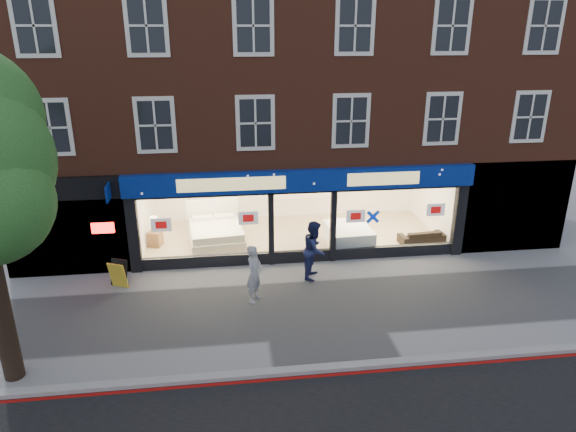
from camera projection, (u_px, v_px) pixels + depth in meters
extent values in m
plane|color=gray|center=(318.00, 307.00, 14.76)|extent=(120.00, 120.00, 0.00)
cube|color=#8C0A07|center=(342.00, 374.00, 11.87)|extent=(60.00, 0.10, 0.01)
cube|color=gray|center=(341.00, 367.00, 12.04)|extent=(60.00, 0.25, 0.12)
cube|color=tan|center=(293.00, 236.00, 19.63)|extent=(11.00, 4.50, 0.10)
cube|color=brown|center=(287.00, 53.00, 18.98)|extent=(19.00, 8.00, 6.70)
cube|color=navy|center=(304.00, 180.00, 16.42)|extent=(11.40, 0.28, 0.70)
cube|color=black|center=(302.00, 256.00, 17.56)|extent=(11.00, 0.18, 0.40)
cube|color=black|center=(134.00, 234.00, 16.49)|extent=(0.35, 0.30, 2.60)
cube|color=black|center=(459.00, 219.00, 17.81)|extent=(0.35, 0.30, 2.60)
cube|color=white|center=(204.00, 227.00, 16.66)|extent=(4.20, 0.02, 2.10)
cube|color=white|center=(397.00, 218.00, 17.44)|extent=(4.20, 0.02, 2.10)
cube|color=white|center=(301.00, 228.00, 17.39)|extent=(1.80, 0.02, 2.10)
cube|color=silver|center=(286.00, 188.00, 21.29)|extent=(11.00, 0.20, 2.60)
cube|color=#FFEAC6|center=(293.00, 172.00, 18.75)|extent=(11.00, 4.50, 0.12)
cube|color=black|center=(66.00, 224.00, 16.36)|extent=(3.80, 0.60, 3.30)
cube|color=#FF140C|center=(103.00, 228.00, 16.19)|extent=(0.70, 0.04, 0.35)
cube|color=black|center=(512.00, 206.00, 18.06)|extent=(4.00, 0.40, 3.30)
cube|color=white|center=(216.00, 238.00, 18.79)|extent=(2.12, 2.41, 0.39)
cube|color=white|center=(216.00, 230.00, 18.68)|extent=(2.03, 2.31, 0.28)
cube|color=white|center=(212.00, 216.00, 19.69)|extent=(1.98, 0.34, 1.33)
cube|color=white|center=(202.00, 218.00, 19.24)|extent=(0.75, 0.43, 0.13)
cube|color=white|center=(224.00, 216.00, 19.42)|extent=(0.75, 0.43, 0.13)
cube|color=brown|center=(155.00, 238.00, 18.56)|extent=(0.56, 0.56, 0.55)
cube|color=white|center=(348.00, 242.00, 18.63)|extent=(1.56, 1.92, 0.24)
cube|color=white|center=(348.00, 236.00, 18.54)|extent=(1.56, 1.92, 0.24)
cube|color=white|center=(349.00, 230.00, 18.46)|extent=(1.56, 1.92, 0.24)
imported|color=black|center=(422.00, 236.00, 18.82)|extent=(1.74, 0.81, 0.49)
cube|color=gold|center=(118.00, 274.00, 15.74)|extent=(0.67, 0.57, 0.87)
imported|color=#9C9FA4|center=(254.00, 274.00, 14.82)|extent=(0.68, 0.75, 1.73)
imported|color=#1B214C|center=(314.00, 249.00, 16.23)|extent=(1.00, 1.12, 1.89)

